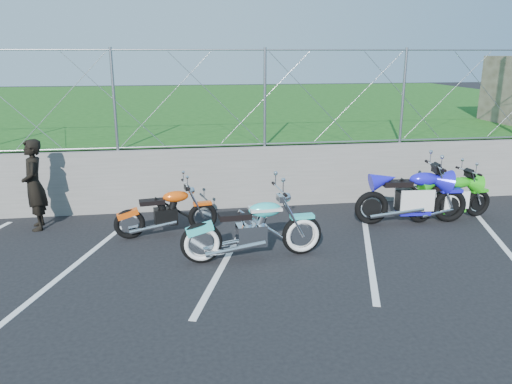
{
  "coord_description": "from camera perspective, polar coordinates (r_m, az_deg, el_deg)",
  "views": [
    {
      "loc": [
        -0.75,
        -6.7,
        3.21
      ],
      "look_at": [
        0.48,
        1.3,
        0.93
      ],
      "focal_mm": 35.0,
      "sensor_mm": 36.0,
      "label": 1
    }
  ],
  "objects": [
    {
      "name": "cruiser_turquoise",
      "position": [
        7.96,
        -0.19,
        -4.5
      ],
      "size": [
        2.31,
        0.73,
        1.15
      ],
      "rotation": [
        0.0,
        0.0,
        0.07
      ],
      "color": "black",
      "rests_on": "ground"
    },
    {
      "name": "naked_orange",
      "position": [
        9.14,
        -10.02,
        -2.44
      ],
      "size": [
        1.86,
        0.63,
        0.93
      ],
      "rotation": [
        0.0,
        0.0,
        0.17
      ],
      "color": "black",
      "rests_on": "ground"
    },
    {
      "name": "parking_lines",
      "position": [
        8.57,
        5.11,
        -6.34
      ],
      "size": [
        18.29,
        4.31,
        0.01
      ],
      "color": "silver",
      "rests_on": "ground"
    },
    {
      "name": "sportbike_blue",
      "position": [
        10.05,
        17.51,
        -0.71
      ],
      "size": [
        2.22,
        0.79,
        1.15
      ],
      "rotation": [
        0.0,
        0.0,
        -0.06
      ],
      "color": "black",
      "rests_on": "ground"
    },
    {
      "name": "chain_link_fence",
      "position": [
        10.27,
        -4.59,
        10.59
      ],
      "size": [
        28.0,
        0.03,
        2.0
      ],
      "color": "gray",
      "rests_on": "retaining_wall"
    },
    {
      "name": "ground",
      "position": [
        7.47,
        -2.15,
        -9.76
      ],
      "size": [
        90.0,
        90.0,
        0.0
      ],
      "primitive_type": "plane",
      "color": "black",
      "rests_on": "ground"
    },
    {
      "name": "sportbike_green",
      "position": [
        10.55,
        21.45,
        -0.74
      ],
      "size": [
        1.87,
        0.67,
        0.97
      ],
      "rotation": [
        0.0,
        0.0,
        0.14
      ],
      "color": "black",
      "rests_on": "ground"
    },
    {
      "name": "grass_field",
      "position": [
        20.37,
        -6.62,
        8.41
      ],
      "size": [
        30.0,
        20.0,
        1.3
      ],
      "primitive_type": "cube",
      "color": "#184A13",
      "rests_on": "ground"
    },
    {
      "name": "retaining_wall",
      "position": [
        10.54,
        -4.39,
        1.62
      ],
      "size": [
        30.0,
        0.22,
        1.3
      ],
      "primitive_type": "cube",
      "color": "#63635E",
      "rests_on": "ground"
    },
    {
      "name": "person_standing",
      "position": [
        10.05,
        -24.03,
        0.74
      ],
      "size": [
        0.54,
        0.69,
        1.7
      ],
      "primitive_type": "imported",
      "rotation": [
        0.0,
        0.0,
        -1.34
      ],
      "color": "black",
      "rests_on": "ground"
    }
  ]
}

